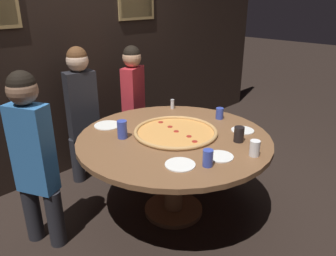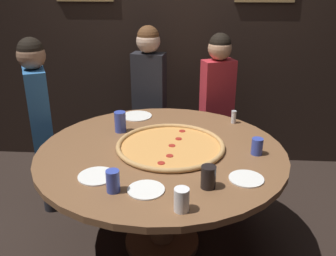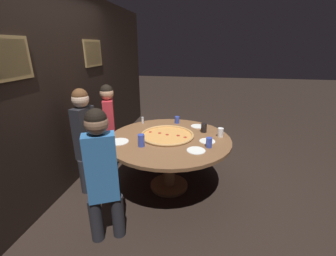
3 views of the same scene
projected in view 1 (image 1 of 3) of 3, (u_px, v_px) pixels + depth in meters
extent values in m
plane|color=black|center=(174.00, 211.00, 2.97)|extent=(24.00, 24.00, 0.00)
cube|color=black|center=(76.00, 49.00, 3.38)|extent=(6.40, 0.06, 2.60)
cube|color=#9E7F4C|center=(136.00, 1.00, 3.72)|extent=(0.52, 0.02, 0.40)
cube|color=#936B5B|center=(137.00, 1.00, 3.71)|extent=(0.46, 0.01, 0.34)
cylinder|color=brown|center=(174.00, 139.00, 2.70)|extent=(1.59, 1.59, 0.04)
cylinder|color=brown|center=(174.00, 177.00, 2.84)|extent=(0.16, 0.16, 0.70)
cylinder|color=brown|center=(174.00, 209.00, 2.97)|extent=(0.52, 0.52, 0.04)
cylinder|color=#E0994C|center=(176.00, 133.00, 2.75)|extent=(0.67, 0.67, 0.01)
torus|color=tan|center=(176.00, 131.00, 2.75)|extent=(0.71, 0.71, 0.03)
cylinder|color=#A8281E|center=(176.00, 131.00, 2.76)|extent=(0.04, 0.04, 0.00)
cylinder|color=#A8281E|center=(161.00, 122.00, 2.95)|extent=(0.04, 0.04, 0.00)
cylinder|color=#A8281E|center=(189.00, 136.00, 2.66)|extent=(0.04, 0.04, 0.00)
cylinder|color=#A8281E|center=(195.00, 141.00, 2.57)|extent=(0.04, 0.04, 0.00)
cylinder|color=#A8281E|center=(170.00, 127.00, 2.85)|extent=(0.04, 0.04, 0.00)
cylinder|color=#384CB7|center=(208.00, 158.00, 2.21)|extent=(0.07, 0.07, 0.12)
cylinder|color=#384CB7|center=(122.00, 129.00, 2.64)|extent=(0.08, 0.08, 0.15)
cylinder|color=black|center=(239.00, 134.00, 2.58)|extent=(0.08, 0.08, 0.12)
cylinder|color=#384CB7|center=(220.00, 113.00, 3.06)|extent=(0.07, 0.07, 0.11)
cylinder|color=white|center=(255.00, 148.00, 2.35)|extent=(0.07, 0.07, 0.12)
cylinder|color=white|center=(107.00, 125.00, 2.91)|extent=(0.23, 0.23, 0.01)
cylinder|color=white|center=(220.00, 156.00, 2.35)|extent=(0.20, 0.20, 0.01)
cylinder|color=white|center=(243.00, 130.00, 2.80)|extent=(0.19, 0.19, 0.01)
cylinder|color=white|center=(180.00, 165.00, 2.24)|extent=(0.21, 0.21, 0.01)
cylinder|color=silver|center=(172.00, 105.00, 3.33)|extent=(0.04, 0.04, 0.08)
cylinder|color=#B7B7BC|center=(172.00, 100.00, 3.32)|extent=(0.04, 0.04, 0.01)
cylinder|color=#232328|center=(97.00, 154.00, 3.50)|extent=(0.15, 0.15, 0.48)
cylinder|color=#232328|center=(77.00, 160.00, 3.38)|extent=(0.15, 0.15, 0.48)
cube|color=#232328|center=(82.00, 105.00, 3.22)|extent=(0.31, 0.20, 0.67)
sphere|color=beige|center=(77.00, 61.00, 3.06)|extent=(0.21, 0.21, 0.21)
sphere|color=brown|center=(77.00, 57.00, 3.04)|extent=(0.19, 0.19, 0.19)
cylinder|color=#232328|center=(56.00, 218.00, 2.50)|extent=(0.17, 0.17, 0.47)
cylinder|color=#232328|center=(33.00, 212.00, 2.57)|extent=(0.17, 0.17, 0.47)
cube|color=#3370B2|center=(32.00, 149.00, 2.32)|extent=(0.26, 0.32, 0.66)
sphere|color=#8C664C|center=(22.00, 90.00, 2.16)|extent=(0.21, 0.21, 0.21)
sphere|color=black|center=(21.00, 85.00, 2.14)|extent=(0.19, 0.19, 0.19)
cylinder|color=#232328|center=(139.00, 139.00, 3.89)|extent=(0.16, 0.16, 0.46)
cylinder|color=#232328|center=(131.00, 146.00, 3.71)|extent=(0.16, 0.16, 0.46)
cube|color=red|center=(133.00, 96.00, 3.59)|extent=(0.31, 0.24, 0.65)
sphere|color=tan|center=(132.00, 58.00, 3.43)|extent=(0.20, 0.20, 0.20)
sphere|color=black|center=(132.00, 54.00, 3.42)|extent=(0.18, 0.18, 0.18)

